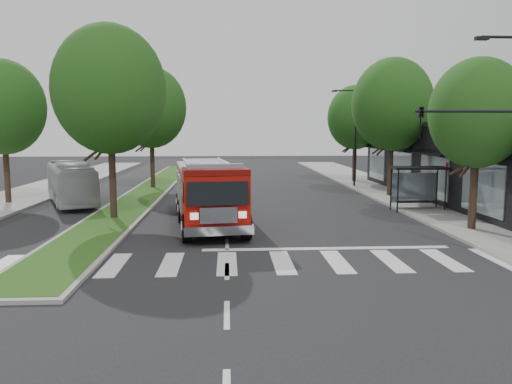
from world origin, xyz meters
TOP-DOWN VIEW (x-y plane):
  - ground at (0.00, 0.00)m, footprint 140.00×140.00m
  - sidewalk_right at (12.50, 10.00)m, footprint 5.00×80.00m
  - median at (-6.00, 18.00)m, footprint 3.00×50.00m
  - storefront_row at (17.00, 10.00)m, footprint 8.00×30.00m
  - bus_shelter at (11.20, 8.15)m, footprint 3.20×1.60m
  - tree_right_near at (11.50, 2.00)m, footprint 4.40×4.40m
  - tree_right_mid at (11.50, 14.00)m, footprint 5.60×5.60m
  - tree_right_far at (11.50, 24.00)m, footprint 5.00×5.00m
  - tree_median_near at (-6.00, 6.00)m, footprint 5.80×5.80m
  - tree_median_far at (-6.00, 20.00)m, footprint 5.60×5.60m
  - tree_left_mid at (-14.00, 12.00)m, footprint 5.20×5.20m
  - streetlight_right_near at (9.61, -3.50)m, footprint 4.08×0.22m
  - streetlight_right_far at (10.35, 20.00)m, footprint 2.11×0.20m
  - fire_engine at (-0.93, 4.28)m, footprint 4.06×9.84m
  - city_bus at (-10.18, 12.46)m, footprint 5.76×9.68m

SIDE VIEW (x-z plane):
  - ground at x=0.00m, z-range 0.00..0.00m
  - sidewalk_right at x=12.50m, z-range 0.00..0.15m
  - median at x=-6.00m, z-range 0.00..0.16m
  - city_bus at x=-10.18m, z-range 0.00..2.66m
  - fire_engine at x=-0.93m, z-range -0.07..3.24m
  - bus_shelter at x=11.20m, z-range 0.73..3.34m
  - storefront_row at x=17.00m, z-range 0.00..5.00m
  - streetlight_right_far at x=10.35m, z-range 0.48..8.48m
  - streetlight_right_near at x=9.61m, z-range 0.67..8.67m
  - tree_right_near at x=11.50m, z-range 1.48..9.53m
  - tree_right_far at x=11.50m, z-range 1.47..10.20m
  - tree_left_mid at x=-14.00m, z-range 1.58..10.74m
  - tree_right_mid at x=11.50m, z-range 1.63..11.35m
  - tree_median_far at x=-6.00m, z-range 1.63..11.35m
  - tree_median_near at x=-6.00m, z-range 1.73..11.89m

